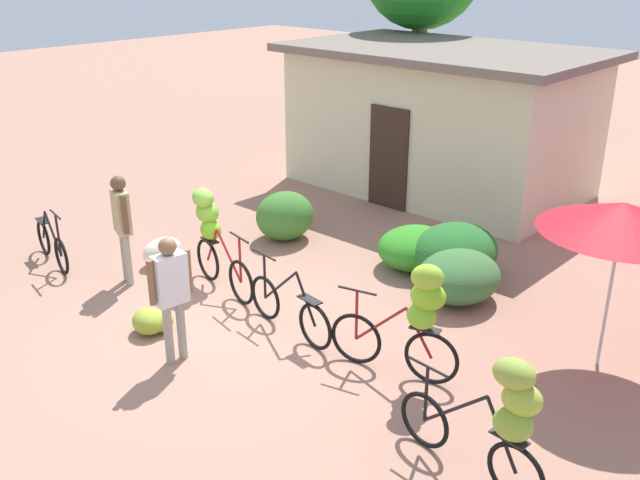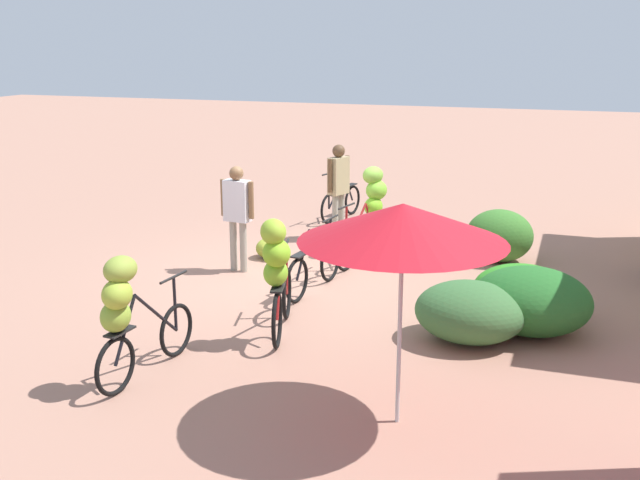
{
  "view_description": "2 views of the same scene",
  "coord_description": "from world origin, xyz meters",
  "views": [
    {
      "loc": [
        6.53,
        -5.2,
        4.75
      ],
      "look_at": [
        0.63,
        1.25,
        1.16
      ],
      "focal_mm": 39.75,
      "sensor_mm": 36.0,
      "label": 1
    },
    {
      "loc": [
        10.4,
        4.13,
        3.53
      ],
      "look_at": [
        0.95,
        0.86,
        0.86
      ],
      "focal_mm": 42.75,
      "sensor_mm": 36.0,
      "label": 2
    }
  ],
  "objects": [
    {
      "name": "hedge_bush_front_left",
      "position": [
        -1.81,
        2.98,
        0.43
      ],
      "size": [
        0.95,
        1.07,
        0.86
      ],
      "primitive_type": "ellipsoid",
      "color": "#3C782D",
      "rests_on": "ground"
    },
    {
      "name": "bicycle_leftmost",
      "position": [
        -3.81,
        -0.34,
        0.34
      ],
      "size": [
        1.54,
        0.37,
        1.01
      ],
      "color": "black",
      "rests_on": "ground"
    },
    {
      "name": "hedge_bush_front_right",
      "position": [
        0.59,
        3.55,
        0.33
      ],
      "size": [
        1.17,
        1.28,
        0.65
      ],
      "primitive_type": "ellipsoid",
      "color": "#318B23",
      "rests_on": "ground"
    },
    {
      "name": "bicycle_center_loaded",
      "position": [
        0.61,
        0.66,
        0.35
      ],
      "size": [
        1.69,
        0.27,
        0.97
      ],
      "color": "black",
      "rests_on": "ground"
    },
    {
      "name": "hedge_bush_by_door",
      "position": [
        1.73,
        3.03,
        0.36
      ],
      "size": [
        1.15,
        1.32,
        0.72
      ],
      "primitive_type": "ellipsoid",
      "color": "#396A36",
      "rests_on": "ground"
    },
    {
      "name": "produce_sack",
      "position": [
        -2.5,
        0.87,
        0.22
      ],
      "size": [
        0.46,
        0.71,
        0.44
      ],
      "primitive_type": "ellipsoid",
      "rotation": [
        0.0,
        0.0,
        1.6
      ],
      "color": "silver",
      "rests_on": "ground"
    },
    {
      "name": "person_bystander",
      "position": [
        0.06,
        -0.78,
        1.01
      ],
      "size": [
        0.25,
        0.58,
        1.65
      ],
      "color": "gray",
      "rests_on": "ground"
    },
    {
      "name": "bicycle_rightmost",
      "position": [
        4.13,
        -0.13,
        0.85
      ],
      "size": [
        1.69,
        0.42,
        1.43
      ],
      "color": "black",
      "rests_on": "ground"
    },
    {
      "name": "person_vendor",
      "position": [
        -2.31,
        0.08,
        1.05
      ],
      "size": [
        0.55,
        0.32,
        1.71
      ],
      "color": "gray",
      "rests_on": "ground"
    },
    {
      "name": "building_low",
      "position": [
        -1.5,
        7.29,
        1.49
      ],
      "size": [
        6.22,
        3.96,
        2.95
      ],
      "color": "beige",
      "rests_on": "ground"
    },
    {
      "name": "bicycle_near_pile",
      "position": [
        -1.29,
        0.95,
        0.89
      ],
      "size": [
        1.65,
        0.5,
        1.5
      ],
      "color": "black",
      "rests_on": "ground"
    },
    {
      "name": "ground_plane",
      "position": [
        0.0,
        0.0,
        0.0
      ],
      "size": [
        60.0,
        60.0,
        0.0
      ],
      "primitive_type": "plane",
      "color": "#A67662"
    },
    {
      "name": "hedge_bush_mid",
      "position": [
        1.24,
        3.7,
        0.41
      ],
      "size": [
        1.26,
        1.46,
        0.83
      ],
      "primitive_type": "ellipsoid",
      "color": "#256627",
      "rests_on": "ground"
    },
    {
      "name": "market_umbrella",
      "position": [
        3.98,
        2.68,
        1.94
      ],
      "size": [
        1.89,
        1.89,
        2.12
      ],
      "color": "beige",
      "rests_on": "ground"
    },
    {
      "name": "banana_pile_on_ground",
      "position": [
        -0.75,
        -0.56,
        0.16
      ],
      "size": [
        0.6,
        0.61,
        0.34
      ],
      "color": "#8AA42E",
      "rests_on": "ground"
    },
    {
      "name": "bicycle_by_shop",
      "position": [
        2.47,
        0.86,
        0.89
      ],
      "size": [
        1.6,
        0.55,
        1.53
      ],
      "color": "black",
      "rests_on": "ground"
    }
  ]
}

